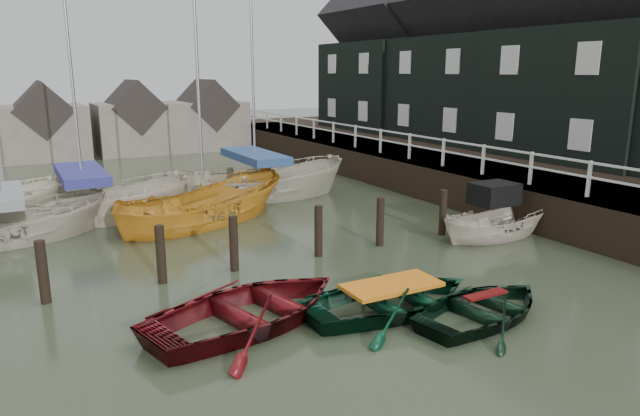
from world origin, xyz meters
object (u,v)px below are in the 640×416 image
rowboat_red (252,324)px  sailboat_d (256,196)px  sailboat_b (86,219)px  sailboat_c (205,221)px  rowboat_dkgreen (484,318)px  motorboat (496,233)px  rowboat_green (391,311)px  sailboat_a (6,239)px

rowboat_red → sailboat_d: (4.55, 10.79, 0.06)m
sailboat_d → rowboat_red: bearing=168.9°
sailboat_b → sailboat_c: sailboat_b is taller
rowboat_dkgreen → sailboat_d: 12.81m
motorboat → sailboat_b: size_ratio=0.33×
rowboat_green → sailboat_a: bearing=37.2°
rowboat_green → rowboat_dkgreen: rowboat_green is taller
motorboat → sailboat_c: bearing=49.4°
rowboat_green → sailboat_b: size_ratio=0.33×
motorboat → sailboat_a: bearing=62.9°
sailboat_a → sailboat_c: 5.87m
sailboat_a → sailboat_d: (8.77, 2.11, -0.00)m
rowboat_green → sailboat_b: (-4.64, 10.98, 0.06)m
rowboat_dkgreen → sailboat_a: (-8.45, 10.69, 0.06)m
rowboat_green → sailboat_b: bearing=23.7°
sailboat_c → rowboat_dkgreen: bearing=172.5°
motorboat → rowboat_green: bearing=115.8°
rowboat_green → sailboat_a: sailboat_a is taller
rowboat_green → sailboat_d: 11.73m
sailboat_d → sailboat_b: bearing=107.2°
rowboat_red → sailboat_b: sailboat_b is taller
sailboat_a → motorboat: bearing=-123.4°
rowboat_dkgreen → sailboat_a: 13.63m
sailboat_a → sailboat_c: (5.85, -0.49, -0.06)m
rowboat_red → rowboat_green: size_ratio=1.12×
motorboat → sailboat_d: size_ratio=0.31×
motorboat → rowboat_red: bearing=103.3°
rowboat_dkgreen → sailboat_a: bearing=28.0°
motorboat → sailboat_b: 13.32m
sailboat_a → sailboat_b: (2.37, 1.49, -0.00)m
rowboat_red → rowboat_dkgreen: bearing=-129.9°
rowboat_dkgreen → sailboat_c: 10.53m
rowboat_dkgreen → sailboat_b: bearing=16.1°
rowboat_green → sailboat_c: size_ratio=0.40×
rowboat_red → sailboat_b: bearing=-4.2°
rowboat_red → rowboat_green: bearing=-120.6°
rowboat_green → sailboat_b: sailboat_b is taller
rowboat_green → motorboat: motorboat is taller
rowboat_red → sailboat_c: (1.63, 8.19, 0.01)m
motorboat → sailboat_d: 9.61m
rowboat_red → rowboat_green: (2.79, -0.81, 0.00)m
sailboat_b → sailboat_d: 6.42m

